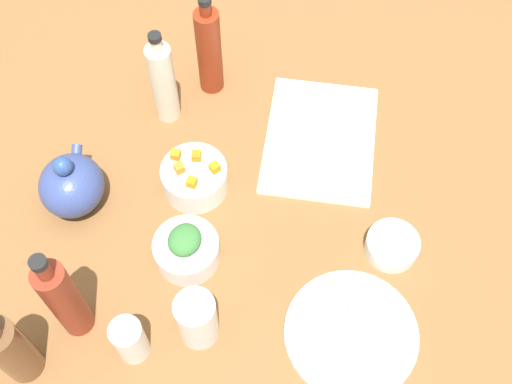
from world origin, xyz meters
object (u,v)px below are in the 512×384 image
bottle_1 (209,50)px  drinking_glass_0 (130,340)px  plate_tofu (351,334)px  bowl_carrots (195,178)px  cutting_board (320,139)px  bowl_small_side (392,246)px  bowl_greens (187,250)px  bottle_0 (163,82)px  drinking_glass_1 (197,319)px  teapot (72,185)px  bottle_2 (10,350)px  bottle_3 (64,299)px

bottle_1 → drinking_glass_0: bottle_1 is taller
plate_tofu → bowl_carrots: size_ratio=1.83×
cutting_board → bowl_small_side: size_ratio=2.97×
bowl_greens → bottle_0: (33.78, 8.30, 7.60)cm
bottle_1 → drinking_glass_1: (-56.71, -3.58, -4.87)cm
bottle_0 → drinking_glass_1: bearing=-165.9°
drinking_glass_1 → plate_tofu: bearing=-87.6°
cutting_board → teapot: 51.53cm
bowl_greens → teapot: (11.05, 23.50, 2.88)cm
drinking_glass_0 → bottle_2: bearing=102.4°
bottle_0 → bowl_greens: bearing=-166.2°
bowl_small_side → drinking_glass_1: 39.59cm
cutting_board → teapot: bearing=110.2°
bottle_1 → drinking_glass_1: 57.03cm
bottle_1 → bottle_3: bearing=162.1°
bottle_0 → cutting_board: bearing=-98.7°
bottle_1 → plate_tofu: bearing=-151.2°
cutting_board → plate_tofu: (-41.94, -6.22, 0.10)cm
bottle_1 → drinking_glass_1: size_ratio=2.02×
plate_tofu → teapot: bearing=65.9°
plate_tofu → bottle_0: bearing=39.8°
drinking_glass_0 → bowl_small_side: bearing=-63.8°
teapot → cutting_board: bearing=-69.8°
teapot → drinking_glass_0: 33.64cm
cutting_board → bowl_greens: bowl_greens is taller
cutting_board → bowl_carrots: (-13.02, 24.93, 2.65)cm
bowl_greens → bottle_1: bearing=-0.3°
bowl_carrots → drinking_glass_0: bearing=168.5°
bottle_1 → bottle_3: 59.32cm
bowl_small_side → bottle_3: bottle_3 is taller
drinking_glass_0 → bowl_greens: bearing=-21.5°
bowl_carrots → bottle_0: (18.06, 8.00, 7.24)cm
teapot → bottle_3: (-25.13, -5.53, 5.67)cm
bowl_greens → bottle_3: bottle_3 is taller
drinking_glass_1 → bottle_2: bearing=105.4°
bottle_1 → bottle_3: size_ratio=0.96×
cutting_board → bottle_1: bearing=60.8°
teapot → bottle_0: bottle_0 is taller
bottle_2 → cutting_board: bearing=-44.4°
plate_tofu → teapot: 59.72cm
bowl_carrots → drinking_glass_1: (-30.06, -4.13, 3.12)cm
drinking_glass_0 → plate_tofu: bearing=-82.2°
plate_tofu → bottle_2: bearing=99.3°
bottle_3 → bottle_2: bearing=137.7°
teapot → bottle_0: bearing=-33.8°
cutting_board → bottle_0: 34.75cm
plate_tofu → drinking_glass_0: 38.73cm
cutting_board → drinking_glass_1: size_ratio=2.39×
bottle_1 → bowl_greens: bearing=179.7°
teapot → bottle_0: (22.73, -15.20, 4.71)cm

